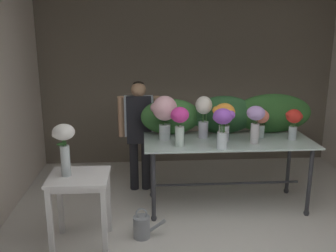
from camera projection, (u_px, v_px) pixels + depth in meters
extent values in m
plane|color=silver|center=(202.00, 205.00, 4.79)|extent=(7.70, 7.70, 0.00)
cube|color=#706656|center=(188.00, 76.00, 6.12)|extent=(4.89, 0.12, 2.90)
cube|color=#B3C9C2|center=(228.00, 141.00, 4.56)|extent=(2.05, 0.85, 0.02)
cylinder|color=#38383D|center=(154.00, 187.00, 4.29)|extent=(0.05, 0.05, 0.86)
sphere|color=#38383D|center=(154.00, 218.00, 4.39)|extent=(0.07, 0.07, 0.07)
cylinder|color=#38383D|center=(309.00, 182.00, 4.41)|extent=(0.05, 0.05, 0.86)
sphere|color=#38383D|center=(306.00, 213.00, 4.51)|extent=(0.07, 0.07, 0.07)
cylinder|color=#38383D|center=(152.00, 167.00, 4.92)|extent=(0.05, 0.05, 0.86)
sphere|color=#38383D|center=(152.00, 195.00, 5.02)|extent=(0.07, 0.07, 0.07)
cylinder|color=#38383D|center=(289.00, 163.00, 5.04)|extent=(0.05, 0.05, 0.86)
sphere|color=#38383D|center=(286.00, 191.00, 5.14)|extent=(0.07, 0.07, 0.07)
cylinder|color=#38383D|center=(226.00, 184.00, 4.70)|extent=(1.85, 0.03, 0.03)
cube|color=white|center=(79.00, 177.00, 3.74)|extent=(0.60, 0.54, 0.03)
cube|color=white|center=(79.00, 181.00, 3.75)|extent=(0.54, 0.48, 0.06)
cube|color=white|center=(50.00, 223.00, 3.60)|extent=(0.05, 0.05, 0.73)
cube|color=white|center=(104.00, 222.00, 3.63)|extent=(0.05, 0.05, 0.73)
cube|color=white|center=(60.00, 202.00, 4.04)|extent=(0.05, 0.05, 0.73)
cube|color=white|center=(108.00, 201.00, 4.07)|extent=(0.05, 0.05, 0.73)
cylinder|color=#232328|center=(134.00, 162.00, 5.18)|extent=(0.12, 0.12, 0.80)
cylinder|color=#232328|center=(146.00, 162.00, 5.19)|extent=(0.12, 0.12, 0.80)
cube|color=#B2BCC6|center=(139.00, 116.00, 5.02)|extent=(0.39, 0.22, 0.52)
cube|color=black|center=(139.00, 120.00, 4.92)|extent=(0.33, 0.02, 0.64)
cylinder|color=tan|center=(121.00, 117.00, 5.01)|extent=(0.09, 0.09, 0.55)
cylinder|color=tan|center=(157.00, 116.00, 5.04)|extent=(0.09, 0.09, 0.55)
sphere|color=tan|center=(138.00, 90.00, 4.94)|extent=(0.20, 0.20, 0.20)
ellipsoid|color=black|center=(138.00, 85.00, 4.94)|extent=(0.15, 0.15, 0.09)
ellipsoid|color=#387033|center=(171.00, 117.00, 4.75)|extent=(0.76, 0.29, 0.46)
ellipsoid|color=#28562D|center=(223.00, 115.00, 4.79)|extent=(0.84, 0.28, 0.49)
ellipsoid|color=#2D6028|center=(272.00, 113.00, 4.83)|extent=(1.03, 0.30, 0.51)
cylinder|color=silver|center=(255.00, 134.00, 4.38)|extent=(0.10, 0.10, 0.24)
cylinder|color=#9EBCB2|center=(254.00, 139.00, 4.40)|extent=(0.09, 0.09, 0.10)
cylinder|color=#2D6028|center=(257.00, 130.00, 4.37)|extent=(0.01, 0.01, 0.31)
cylinder|color=#2D6028|center=(253.00, 130.00, 4.38)|extent=(0.01, 0.01, 0.31)
cylinder|color=#2D6028|center=(255.00, 130.00, 4.36)|extent=(0.01, 0.01, 0.31)
ellipsoid|color=#B28ED1|center=(256.00, 113.00, 4.32)|extent=(0.21, 0.21, 0.17)
sphere|color=#B28ED1|center=(249.00, 112.00, 4.31)|extent=(0.06, 0.06, 0.06)
sphere|color=#B28ED1|center=(262.00, 112.00, 4.29)|extent=(0.06, 0.06, 0.06)
cylinder|color=silver|center=(180.00, 136.00, 4.28)|extent=(0.11, 0.11, 0.23)
cylinder|color=#9EBCB2|center=(180.00, 142.00, 4.30)|extent=(0.10, 0.10, 0.10)
cylinder|color=#387033|center=(182.00, 132.00, 4.28)|extent=(0.01, 0.01, 0.31)
cylinder|color=#387033|center=(178.00, 132.00, 4.29)|extent=(0.01, 0.01, 0.31)
cylinder|color=#387033|center=(179.00, 133.00, 4.25)|extent=(0.01, 0.01, 0.31)
ellipsoid|color=#D1338E|center=(180.00, 115.00, 4.22)|extent=(0.21, 0.21, 0.18)
sphere|color=#D1338E|center=(174.00, 116.00, 4.21)|extent=(0.08, 0.08, 0.08)
cylinder|color=silver|center=(293.00, 133.00, 4.54)|extent=(0.10, 0.10, 0.16)
cylinder|color=#9EBCB2|center=(292.00, 137.00, 4.55)|extent=(0.09, 0.09, 0.07)
cylinder|color=#477F3D|center=(295.00, 130.00, 4.53)|extent=(0.01, 0.01, 0.23)
cylinder|color=#477F3D|center=(292.00, 129.00, 4.55)|extent=(0.01, 0.01, 0.23)
cylinder|color=#477F3D|center=(293.00, 130.00, 4.51)|extent=(0.01, 0.01, 0.23)
ellipsoid|color=red|center=(294.00, 116.00, 4.49)|extent=(0.19, 0.19, 0.17)
sphere|color=red|center=(289.00, 115.00, 4.46)|extent=(0.08, 0.08, 0.08)
sphere|color=red|center=(300.00, 117.00, 4.49)|extent=(0.08, 0.08, 0.08)
ellipsoid|color=#477F3D|center=(293.00, 125.00, 4.52)|extent=(0.10, 0.09, 0.03)
cylinder|color=silver|center=(204.00, 130.00, 4.62)|extent=(0.12, 0.12, 0.21)
cylinder|color=#9EBCB2|center=(204.00, 134.00, 4.63)|extent=(0.11, 0.11, 0.09)
cylinder|color=#477F3D|center=(206.00, 124.00, 4.61)|extent=(0.01, 0.01, 0.34)
cylinder|color=#477F3D|center=(203.00, 123.00, 4.62)|extent=(0.01, 0.01, 0.34)
cylinder|color=#477F3D|center=(203.00, 124.00, 4.58)|extent=(0.01, 0.01, 0.34)
ellipsoid|color=white|center=(204.00, 105.00, 4.54)|extent=(0.21, 0.21, 0.22)
ellipsoid|color=#28562D|center=(202.00, 119.00, 4.62)|extent=(0.10, 0.10, 0.03)
cylinder|color=silver|center=(222.00, 140.00, 4.19)|extent=(0.12, 0.12, 0.19)
cylinder|color=#9EBCB2|center=(222.00, 145.00, 4.20)|extent=(0.11, 0.11, 0.08)
cylinder|color=#2D6028|center=(224.00, 134.00, 4.18)|extent=(0.01, 0.01, 0.31)
cylinder|color=#2D6028|center=(222.00, 134.00, 4.19)|extent=(0.01, 0.01, 0.31)
cylinder|color=#2D6028|center=(220.00, 135.00, 4.17)|extent=(0.01, 0.01, 0.31)
cylinder|color=#2D6028|center=(223.00, 135.00, 4.15)|extent=(0.01, 0.01, 0.31)
ellipsoid|color=purple|center=(223.00, 116.00, 4.12)|extent=(0.22, 0.22, 0.18)
sphere|color=purple|center=(217.00, 117.00, 4.10)|extent=(0.08, 0.08, 0.08)
sphere|color=purple|center=(231.00, 115.00, 4.10)|extent=(0.10, 0.10, 0.10)
cylinder|color=silver|center=(165.00, 132.00, 4.54)|extent=(0.14, 0.14, 0.19)
cylinder|color=#9EBCB2|center=(165.00, 136.00, 4.55)|extent=(0.13, 0.13, 0.08)
cylinder|color=#387033|center=(167.00, 127.00, 4.53)|extent=(0.01, 0.01, 0.29)
cylinder|color=#387033|center=(164.00, 127.00, 4.55)|extent=(0.01, 0.01, 0.29)
cylinder|color=#387033|center=(164.00, 128.00, 4.51)|extent=(0.01, 0.01, 0.29)
ellipsoid|color=#EFB2BC|center=(165.00, 108.00, 4.46)|extent=(0.30, 0.30, 0.30)
sphere|color=#EFB2BC|center=(155.00, 108.00, 4.46)|extent=(0.12, 0.12, 0.12)
sphere|color=#EFB2BC|center=(173.00, 113.00, 4.46)|extent=(0.09, 0.09, 0.09)
ellipsoid|color=#387033|center=(162.00, 123.00, 4.53)|extent=(0.11, 0.07, 0.03)
cylinder|color=silver|center=(260.00, 131.00, 4.63)|extent=(0.10, 0.10, 0.16)
cylinder|color=#9EBCB2|center=(260.00, 135.00, 4.64)|extent=(0.09, 0.09, 0.07)
cylinder|color=#2D6028|center=(262.00, 129.00, 4.62)|extent=(0.01, 0.01, 0.21)
cylinder|color=#2D6028|center=(259.00, 128.00, 4.64)|extent=(0.01, 0.01, 0.21)
cylinder|color=#2D6028|center=(260.00, 129.00, 4.60)|extent=(0.01, 0.01, 0.21)
ellipsoid|color=#EF7A60|center=(261.00, 116.00, 4.58)|extent=(0.19, 0.19, 0.17)
sphere|color=#EF7A60|center=(255.00, 117.00, 4.56)|extent=(0.08, 0.08, 0.08)
ellipsoid|color=#2D6028|center=(262.00, 123.00, 4.64)|extent=(0.10, 0.10, 0.03)
cylinder|color=silver|center=(224.00, 133.00, 4.50)|extent=(0.13, 0.13, 0.19)
cylinder|color=#9EBCB2|center=(224.00, 137.00, 4.51)|extent=(0.12, 0.12, 0.08)
cylinder|color=#2D6028|center=(226.00, 129.00, 4.48)|extent=(0.01, 0.01, 0.28)
cylinder|color=#2D6028|center=(222.00, 129.00, 4.50)|extent=(0.01, 0.01, 0.28)
cylinder|color=#2D6028|center=(224.00, 129.00, 4.45)|extent=(0.01, 0.01, 0.28)
ellipsoid|color=orange|center=(225.00, 112.00, 4.43)|extent=(0.25, 0.25, 0.22)
sphere|color=orange|center=(217.00, 110.00, 4.41)|extent=(0.10, 0.10, 0.10)
ellipsoid|color=#387033|center=(224.00, 124.00, 4.48)|extent=(0.09, 0.11, 0.03)
cylinder|color=silver|center=(66.00, 161.00, 3.69)|extent=(0.09, 0.09, 0.32)
cylinder|color=#9EBCB2|center=(66.00, 169.00, 3.71)|extent=(0.09, 0.09, 0.13)
cylinder|color=#387033|center=(67.00, 156.00, 3.68)|extent=(0.01, 0.01, 0.40)
cylinder|color=#387033|center=(65.00, 156.00, 3.69)|extent=(0.01, 0.01, 0.40)
cylinder|color=#387033|center=(64.00, 157.00, 3.66)|extent=(0.01, 0.01, 0.40)
ellipsoid|color=white|center=(63.00, 132.00, 3.62)|extent=(0.22, 0.22, 0.16)
sphere|color=white|center=(55.00, 135.00, 3.60)|extent=(0.05, 0.05, 0.05)
ellipsoid|color=#387033|center=(62.00, 144.00, 3.64)|extent=(0.11, 0.08, 0.03)
cylinder|color=#999EA3|center=(142.00, 227.00, 4.01)|extent=(0.18, 0.18, 0.24)
cylinder|color=#999EA3|center=(157.00, 226.00, 4.02)|extent=(0.18, 0.04, 0.14)
torus|color=#999EA3|center=(141.00, 214.00, 3.97)|extent=(0.13, 0.02, 0.13)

